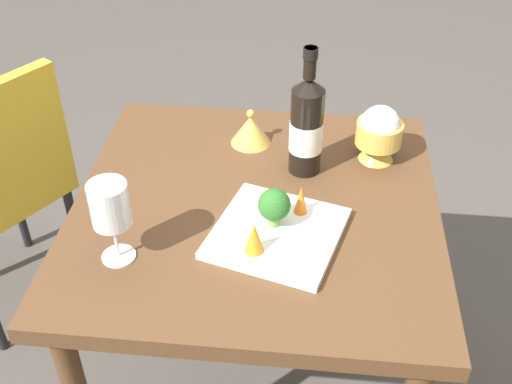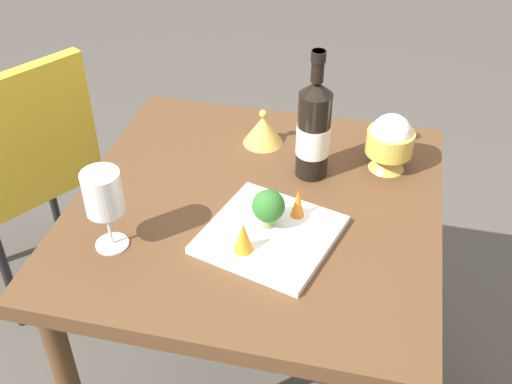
{
  "view_description": "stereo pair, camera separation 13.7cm",
  "coord_description": "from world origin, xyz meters",
  "px_view_note": "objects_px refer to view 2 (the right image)",
  "views": [
    {
      "loc": [
        -1.08,
        -0.11,
        1.6
      ],
      "look_at": [
        0.0,
        0.0,
        0.77
      ],
      "focal_mm": 44.14,
      "sensor_mm": 36.0,
      "label": 1
    },
    {
      "loc": [
        -1.06,
        -0.25,
        1.6
      ],
      "look_at": [
        0.0,
        0.0,
        0.77
      ],
      "focal_mm": 44.14,
      "sensor_mm": 36.0,
      "label": 2
    }
  ],
  "objects_px": {
    "broccoli_floret": "(268,207)",
    "carrot_garnish_left": "(243,237)",
    "carrot_garnish_right": "(298,203)",
    "rice_bowl": "(390,142)",
    "chair_by_wall": "(24,161)",
    "wine_bottle": "(314,129)",
    "rice_bowl_lid": "(263,129)",
    "wine_glass": "(103,195)",
    "serving_plate": "(270,235)"
  },
  "relations": [
    {
      "from": "rice_bowl_lid",
      "to": "serving_plate",
      "type": "xyz_separation_m",
      "value": [
        -0.35,
        -0.09,
        -0.03
      ]
    },
    {
      "from": "wine_bottle",
      "to": "broccoli_floret",
      "type": "distance_m",
      "value": 0.24
    },
    {
      "from": "wine_bottle",
      "to": "broccoli_floret",
      "type": "relative_size",
      "value": 3.61
    },
    {
      "from": "rice_bowl",
      "to": "carrot_garnish_left",
      "type": "distance_m",
      "value": 0.45
    },
    {
      "from": "chair_by_wall",
      "to": "wine_glass",
      "type": "height_order",
      "value": "wine_glass"
    },
    {
      "from": "serving_plate",
      "to": "carrot_garnish_left",
      "type": "relative_size",
      "value": 4.5
    },
    {
      "from": "broccoli_floret",
      "to": "carrot_garnish_right",
      "type": "distance_m",
      "value": 0.07
    },
    {
      "from": "chair_by_wall",
      "to": "broccoli_floret",
      "type": "distance_m",
      "value": 0.95
    },
    {
      "from": "rice_bowl",
      "to": "broccoli_floret",
      "type": "distance_m",
      "value": 0.36
    },
    {
      "from": "wine_bottle",
      "to": "wine_glass",
      "type": "height_order",
      "value": "wine_bottle"
    },
    {
      "from": "rice_bowl",
      "to": "chair_by_wall",
      "type": "bearing_deg",
      "value": 85.35
    },
    {
      "from": "rice_bowl_lid",
      "to": "carrot_garnish_left",
      "type": "relative_size",
      "value": 1.46
    },
    {
      "from": "wine_bottle",
      "to": "carrot_garnish_right",
      "type": "xyz_separation_m",
      "value": [
        -0.18,
        0.0,
        -0.07
      ]
    },
    {
      "from": "wine_glass",
      "to": "serving_plate",
      "type": "bearing_deg",
      "value": -73.01
    },
    {
      "from": "wine_bottle",
      "to": "wine_glass",
      "type": "relative_size",
      "value": 1.73
    },
    {
      "from": "broccoli_floret",
      "to": "carrot_garnish_right",
      "type": "height_order",
      "value": "broccoli_floret"
    },
    {
      "from": "rice_bowl",
      "to": "serving_plate",
      "type": "xyz_separation_m",
      "value": [
        -0.31,
        0.22,
        -0.07
      ]
    },
    {
      "from": "chair_by_wall",
      "to": "carrot_garnish_right",
      "type": "bearing_deg",
      "value": -78.41
    },
    {
      "from": "broccoli_floret",
      "to": "rice_bowl",
      "type": "bearing_deg",
      "value": -37.99
    },
    {
      "from": "carrot_garnish_right",
      "to": "wine_glass",
      "type": "bearing_deg",
      "value": 114.26
    },
    {
      "from": "broccoli_floret",
      "to": "carrot_garnish_left",
      "type": "relative_size",
      "value": 1.25
    },
    {
      "from": "serving_plate",
      "to": "carrot_garnish_right",
      "type": "bearing_deg",
      "value": -34.7
    },
    {
      "from": "carrot_garnish_left",
      "to": "carrot_garnish_right",
      "type": "height_order",
      "value": "carrot_garnish_left"
    },
    {
      "from": "rice_bowl",
      "to": "carrot_garnish_right",
      "type": "relative_size",
      "value": 2.11
    },
    {
      "from": "chair_by_wall",
      "to": "serving_plate",
      "type": "relative_size",
      "value": 2.75
    },
    {
      "from": "wine_glass",
      "to": "carrot_garnish_right",
      "type": "xyz_separation_m",
      "value": [
        0.16,
        -0.35,
        -0.08
      ]
    },
    {
      "from": "rice_bowl",
      "to": "serving_plate",
      "type": "height_order",
      "value": "rice_bowl"
    },
    {
      "from": "chair_by_wall",
      "to": "carrot_garnish_left",
      "type": "xyz_separation_m",
      "value": [
        -0.46,
        -0.79,
        0.26
      ]
    },
    {
      "from": "wine_bottle",
      "to": "rice_bowl",
      "type": "relative_size",
      "value": 2.18
    },
    {
      "from": "broccoli_floret",
      "to": "carrot_garnish_left",
      "type": "xyz_separation_m",
      "value": [
        -0.08,
        0.03,
        -0.02
      ]
    },
    {
      "from": "broccoli_floret",
      "to": "rice_bowl_lid",
      "type": "bearing_deg",
      "value": 14.46
    },
    {
      "from": "wine_glass",
      "to": "carrot_garnish_left",
      "type": "height_order",
      "value": "wine_glass"
    },
    {
      "from": "broccoli_floret",
      "to": "carrot_garnish_right",
      "type": "relative_size",
      "value": 1.28
    },
    {
      "from": "chair_by_wall",
      "to": "carrot_garnish_right",
      "type": "xyz_separation_m",
      "value": [
        -0.33,
        -0.88,
        0.26
      ]
    },
    {
      "from": "chair_by_wall",
      "to": "serving_plate",
      "type": "height_order",
      "value": "chair_by_wall"
    },
    {
      "from": "rice_bowl_lid",
      "to": "rice_bowl",
      "type": "bearing_deg",
      "value": -97.46
    },
    {
      "from": "chair_by_wall",
      "to": "carrot_garnish_right",
      "type": "relative_size",
      "value": 12.68
    },
    {
      "from": "wine_bottle",
      "to": "carrot_garnish_left",
      "type": "relative_size",
      "value": 4.51
    },
    {
      "from": "chair_by_wall",
      "to": "carrot_garnish_left",
      "type": "height_order",
      "value": "chair_by_wall"
    },
    {
      "from": "rice_bowl",
      "to": "wine_glass",
      "type": "bearing_deg",
      "value": 127.33
    },
    {
      "from": "rice_bowl_lid",
      "to": "broccoli_floret",
      "type": "height_order",
      "value": "broccoli_floret"
    },
    {
      "from": "chair_by_wall",
      "to": "serving_plate",
      "type": "distance_m",
      "value": 0.95
    },
    {
      "from": "chair_by_wall",
      "to": "wine_bottle",
      "type": "bearing_deg",
      "value": -67.54
    },
    {
      "from": "chair_by_wall",
      "to": "wine_bottle",
      "type": "relative_size",
      "value": 2.75
    },
    {
      "from": "rice_bowl",
      "to": "rice_bowl_lid",
      "type": "relative_size",
      "value": 1.42
    },
    {
      "from": "chair_by_wall",
      "to": "carrot_garnish_right",
      "type": "height_order",
      "value": "chair_by_wall"
    },
    {
      "from": "wine_glass",
      "to": "rice_bowl_lid",
      "type": "distance_m",
      "value": 0.5
    },
    {
      "from": "wine_bottle",
      "to": "carrot_garnish_left",
      "type": "bearing_deg",
      "value": 164.47
    },
    {
      "from": "wine_bottle",
      "to": "carrot_garnish_right",
      "type": "bearing_deg",
      "value": 179.71
    },
    {
      "from": "serving_plate",
      "to": "carrot_garnish_left",
      "type": "height_order",
      "value": "carrot_garnish_left"
    }
  ]
}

